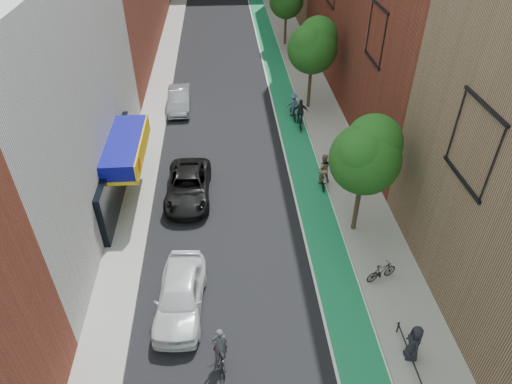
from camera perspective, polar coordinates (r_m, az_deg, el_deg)
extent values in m
cube|color=#15773C|center=(37.19, 3.49, 11.74)|extent=(2.00, 68.00, 0.01)
cube|color=gray|center=(37.22, -12.26, 11.09)|extent=(2.00, 68.00, 0.15)
cube|color=gray|center=(37.56, 7.36, 11.88)|extent=(3.00, 68.00, 0.15)
cube|color=silver|center=(25.60, -27.96, 10.00)|extent=(8.00, 20.00, 12.00)
cylinder|color=#332619|center=(23.28, 12.50, -1.63)|extent=(0.24, 0.24, 3.30)
sphere|color=#1E4C14|center=(21.72, 13.44, 4.00)|extent=(3.36, 3.36, 3.36)
sphere|color=#1E4C14|center=(21.72, 14.52, 6.05)|extent=(2.64, 2.64, 2.64)
sphere|color=#1E4C14|center=(21.14, 13.06, 4.62)|extent=(2.40, 2.40, 2.40)
cylinder|color=#332619|center=(34.93, 6.69, 12.93)|extent=(0.24, 0.24, 3.47)
sphere|color=#1E4C14|center=(33.87, 7.05, 17.36)|extent=(3.53, 3.53, 3.53)
sphere|color=#1E4C14|center=(33.98, 7.75, 18.72)|extent=(2.77, 2.77, 2.77)
sphere|color=#1E4C14|center=(33.37, 6.68, 18.00)|extent=(2.52, 2.52, 2.52)
cylinder|color=#332619|center=(47.92, 3.68, 19.66)|extent=(0.24, 0.24, 3.19)
sphere|color=#1E4C14|center=(47.20, 3.81, 22.71)|extent=(3.25, 3.25, 3.25)
imported|color=white|center=(19.96, -9.46, -12.60)|extent=(2.26, 4.92, 1.64)
imported|color=black|center=(25.85, -8.47, 0.72)|extent=(2.55, 5.29, 1.45)
imported|color=#9C9EA4|center=(35.54, -9.57, 11.34)|extent=(1.67, 4.53, 1.48)
imported|color=black|center=(18.48, -4.42, -19.95)|extent=(0.76, 1.59, 0.80)
imported|color=#44454B|center=(17.91, -4.55, -18.36)|extent=(0.64, 0.47, 1.62)
imported|color=black|center=(26.75, 8.27, 1.40)|extent=(0.42, 1.49, 0.89)
imported|color=#8F6E53|center=(26.37, 8.38, 2.95)|extent=(0.88, 0.69, 1.81)
imported|color=black|center=(32.58, 5.55, 8.54)|extent=(0.68, 1.58, 0.81)
imported|color=#22222A|center=(32.27, 5.61, 9.95)|extent=(1.10, 0.54, 1.81)
imported|color=black|center=(33.76, 4.66, 9.89)|extent=(0.67, 1.79, 1.05)
imported|color=#415A75|center=(33.56, 4.69, 10.92)|extent=(1.09, 0.70, 1.60)
imported|color=black|center=(21.62, 15.42, -9.57)|extent=(1.62, 0.95, 0.94)
imported|color=black|center=(19.02, 19.16, -17.39)|extent=(0.62, 0.88, 1.71)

